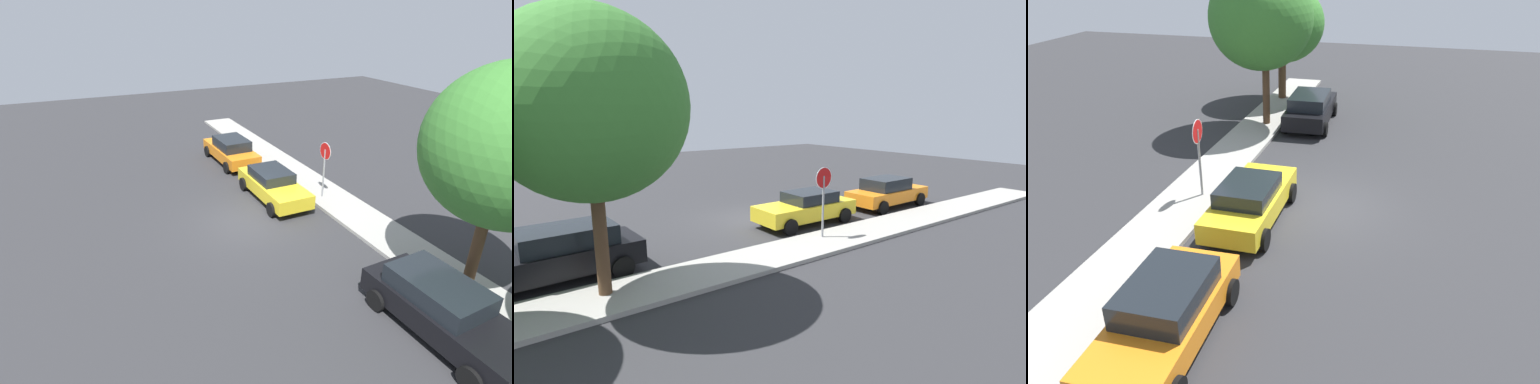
% 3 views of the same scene
% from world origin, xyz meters
% --- Properties ---
extents(ground_plane, '(60.00, 60.00, 0.00)m').
position_xyz_m(ground_plane, '(0.00, 0.00, 0.00)').
color(ground_plane, '#2D2D30').
extents(sidewalk_curb, '(32.00, 2.04, 0.14)m').
position_xyz_m(sidewalk_curb, '(0.00, 4.49, 0.07)').
color(sidewalk_curb, '#9E9B93').
rests_on(sidewalk_curb, ground_plane).
extents(stop_sign, '(0.79, 0.08, 2.75)m').
position_xyz_m(stop_sign, '(-0.48, 4.13, 1.89)').
color(stop_sign, gray).
rests_on(stop_sign, ground_plane).
extents(parked_car_yellow, '(4.43, 1.94, 1.38)m').
position_xyz_m(parked_car_yellow, '(-1.49, 2.06, 0.72)').
color(parked_car_yellow, yellow).
rests_on(parked_car_yellow, ground_plane).
extents(parked_car_orange, '(4.49, 2.06, 1.47)m').
position_xyz_m(parked_car_orange, '(-6.85, 2.09, 0.75)').
color(parked_car_orange, orange).
rests_on(parked_car_orange, ground_plane).
extents(parked_car_black, '(4.64, 2.20, 1.54)m').
position_xyz_m(parked_car_black, '(7.98, 2.34, 0.80)').
color(parked_car_black, black).
rests_on(parked_car_black, ground_plane).
extents(street_tree_near_corner, '(4.55, 4.55, 7.05)m').
position_xyz_m(street_tree_near_corner, '(7.29, 4.46, 4.81)').
color(street_tree_near_corner, '#513823').
rests_on(street_tree_near_corner, ground_plane).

